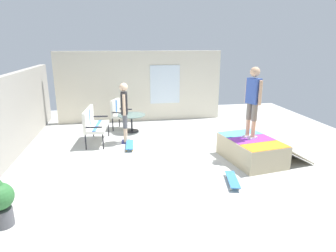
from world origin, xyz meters
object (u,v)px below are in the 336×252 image
Objects in this scene: patio_chair_near_house at (119,112)px; potted_plant at (0,200)px; skate_ramp at (252,150)px; patio_bench at (93,122)px; person_skater at (253,97)px; patio_table at (132,120)px; person_watching at (124,108)px; skateboard_spare at (233,180)px; skateboard_by_bench at (130,145)px.

patio_chair_near_house is 5.52m from potted_plant.
skate_ramp is 4.64m from patio_chair_near_house.
patio_bench is (2.01, 3.99, 0.33)m from skate_ramp.
person_skater reaches higher than skate_ramp.
patio_table is at bearing -24.95° from potted_plant.
patio_chair_near_house is at bearing 44.57° from skate_ramp.
patio_table is (-0.35, -0.40, -0.21)m from patio_chair_near_house.
person_watching is 3.78m from skateboard_spare.
skate_ramp is at bearing -40.21° from skateboard_spare.
person_watching is at bearing 58.77° from skate_ramp.
person_watching is at bearing -99.27° from patio_bench.
patio_bench is 1.60× the size of skateboard_by_bench.
person_watching is at bearing 168.28° from patio_table.
person_watching reaches higher than patio_bench.
person_skater reaches higher than potted_plant.
patio_chair_near_house is 1.24× the size of skateboard_spare.
person_watching is (1.87, 3.08, 0.75)m from skate_ramp.
skateboard_by_bench is at bearing -121.10° from patio_bench.
patio_chair_near_house is at bearing -29.96° from patio_bench.
person_watching is at bearing 11.73° from skateboard_by_bench.
person_watching is 1.91× the size of potted_plant.
skate_ramp is 2.50× the size of skateboard_spare.
potted_plant is (-3.92, 1.12, -0.15)m from patio_bench.
patio_table is 1.27m from person_watching.
skate_ramp is at bearing -69.59° from potted_plant.
patio_table is 0.98× the size of potted_plant.
patio_bench is at bearing 63.22° from skate_ramp.
patio_chair_near_house is 1.26× the size of skateboard_by_bench.
person_watching reaches higher than skateboard_by_bench.
patio_bench is at bearing -15.91° from potted_plant.
person_watching is at bearing 59.33° from person_skater.
skateboard_spare is at bearing 139.79° from skate_ramp.
skate_ramp is 1.59× the size of patio_bench.
patio_chair_near_house is at bearing 48.88° from patio_table.
skateboard_by_bench is at bearing 175.21° from patio_table.
person_skater reaches higher than patio_table.
patio_table is 4.18m from person_skater.
skate_ramp is 2.02× the size of patio_chair_near_house.
skate_ramp reaches higher than skateboard_spare.
skateboard_by_bench is 3.24m from skateboard_spare.
person_skater is (-1.79, -3.02, 0.55)m from person_watching.
skateboard_spare is at bearing 143.40° from person_skater.
patio_bench is 0.74× the size of person_watching.
person_watching is (-1.09, 0.23, 0.63)m from patio_table.
person_skater is at bearing -120.67° from person_watching.
patio_table is at bearing 44.16° from person_skater.
patio_chair_near_house is 0.59× the size of person_skater.
potted_plant reaches higher than skate_ramp.
person_skater is 2.10m from skateboard_spare.
patio_chair_near_house is 4.64m from person_skater.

